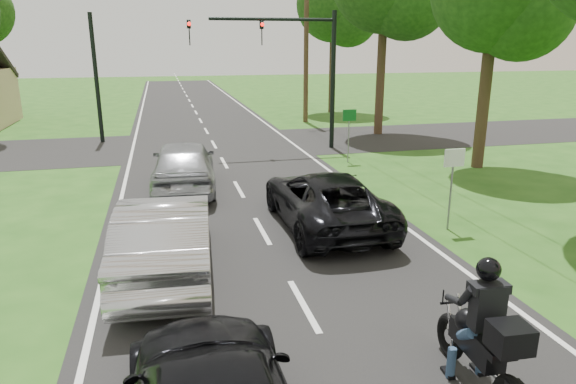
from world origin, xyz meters
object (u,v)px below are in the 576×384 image
object	(u,v)px
silver_sedan	(166,235)
sign_green	(349,123)
motorcycle_rider	(484,343)
utility_pole_far	(306,35)
silver_suv	(184,165)
dark_suv	(325,199)
traffic_signal	(292,55)
sign_white	(453,169)

from	to	relation	value
silver_sedan	sign_green	distance (m)	11.57
motorcycle_rider	sign_green	bearing A→B (deg)	80.56
utility_pole_far	silver_suv	bearing A→B (deg)	-120.12
dark_suv	utility_pole_far	world-z (taller)	utility_pole_far
motorcycle_rider	traffic_signal	size ratio (longest dim) A/B	0.36
motorcycle_rider	sign_green	size ratio (longest dim) A/B	1.10
silver_sedan	utility_pole_far	xyz separation A→B (m)	(8.58, 19.98, 4.24)
motorcycle_rider	silver_sedan	xyz separation A→B (m)	(-4.07, 4.95, 0.05)
silver_suv	dark_suv	bearing A→B (deg)	132.30
silver_suv	sign_green	size ratio (longest dim) A/B	2.32
traffic_signal	sign_green	bearing A→B (deg)	-62.62
silver_sedan	traffic_signal	distance (m)	13.68
dark_suv	traffic_signal	distance (m)	10.69
motorcycle_rider	silver_suv	world-z (taller)	motorcycle_rider
dark_suv	sign_green	bearing A→B (deg)	-114.72
silver_sedan	silver_suv	xyz separation A→B (m)	(0.65, 6.33, 0.01)
dark_suv	silver_sedan	xyz separation A→B (m)	(-4.06, -1.98, 0.10)
sign_white	sign_green	xyz separation A→B (m)	(0.20, 8.00, 0.00)
silver_suv	traffic_signal	size ratio (longest dim) A/B	0.77
traffic_signal	sign_green	distance (m)	4.24
silver_sedan	traffic_signal	size ratio (longest dim) A/B	0.79
motorcycle_rider	sign_green	world-z (taller)	sign_green
dark_suv	sign_white	distance (m)	3.30
silver_sedan	utility_pole_far	bearing A→B (deg)	-108.83
silver_sedan	sign_white	size ratio (longest dim) A/B	2.37
motorcycle_rider	silver_suv	distance (m)	11.78
dark_suv	sign_white	xyz separation A→B (m)	(3.01, -1.02, 0.86)
silver_sedan	sign_green	xyz separation A→B (m)	(7.28, 8.96, 0.76)
motorcycle_rider	sign_green	distance (m)	14.30
dark_suv	sign_white	size ratio (longest dim) A/B	2.46
motorcycle_rider	sign_white	distance (m)	6.68
traffic_signal	silver_suv	bearing A→B (deg)	-131.84
traffic_signal	silver_sedan	bearing A→B (deg)	-115.50
motorcycle_rider	utility_pole_far	xyz separation A→B (m)	(4.50, 24.93, 4.30)
silver_sedan	sign_white	xyz separation A→B (m)	(7.08, 0.96, 0.76)
sign_white	silver_suv	bearing A→B (deg)	140.12
motorcycle_rider	traffic_signal	bearing A→B (deg)	87.99
dark_suv	silver_suv	bearing A→B (deg)	-51.89
sign_green	dark_suv	bearing A→B (deg)	-114.72
dark_suv	silver_suv	world-z (taller)	silver_suv
silver_suv	sign_white	bearing A→B (deg)	144.31
traffic_signal	sign_green	size ratio (longest dim) A/B	3.00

